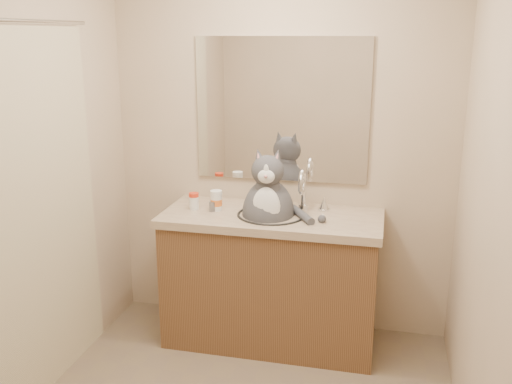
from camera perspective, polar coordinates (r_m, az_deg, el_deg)
room at (r=2.48m, az=-2.86°, el=-1.12°), size 2.22×2.52×2.42m
vanity at (r=3.63m, az=1.55°, el=-8.35°), size 1.34×0.59×1.12m
mirror at (r=3.61m, az=2.54°, el=8.17°), size 1.10×0.02×0.90m
shower_curtain at (r=3.07m, az=-21.51°, el=-2.27°), size 0.02×1.30×1.93m
cat at (r=3.45m, az=1.25°, el=-1.66°), size 0.48×0.38×0.63m
pill_bottle_redcap at (r=3.58m, az=-6.23°, el=-0.91°), size 0.07×0.07×0.11m
pill_bottle_orange at (r=3.55m, az=-3.99°, el=-0.88°), size 0.09×0.09×0.13m
grey_canister at (r=3.54m, az=-4.40°, el=-1.46°), size 0.05×0.05×0.06m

